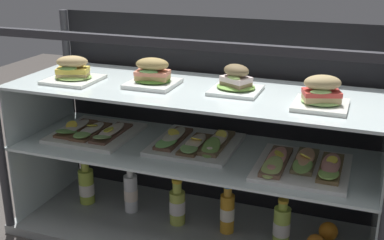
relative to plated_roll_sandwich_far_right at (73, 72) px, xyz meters
The scene contains 20 objects.
ground_plane 0.87m from the plated_roll_sandwich_far_right, ahead, with size 6.00×6.00×0.02m, color #48433F.
case_base_deck 0.84m from the plated_roll_sandwich_far_right, ahead, with size 1.54×0.56×0.04m, color #999D9B.
case_frame 0.58m from the plated_roll_sandwich_far_right, 23.75° to the left, with size 1.54×0.56×0.90m.
riser_lower_tier 0.70m from the plated_roll_sandwich_far_right, ahead, with size 1.46×0.49×0.35m.
shelf_lower_glass 0.59m from the plated_roll_sandwich_far_right, ahead, with size 1.48×0.50×0.01m, color silver.
riser_upper_tier 0.53m from the plated_roll_sandwich_far_right, ahead, with size 1.46×0.49×0.25m.
shelf_upper_glass 0.50m from the plated_roll_sandwich_far_right, ahead, with size 1.48×0.50×0.01m, color silver.
plated_roll_sandwich_far_right is the anchor object (origin of this frame).
plated_roll_sandwich_mid_left 0.34m from the plated_roll_sandwich_far_right, ahead, with size 0.19×0.19×0.11m.
plated_roll_sandwich_near_left_corner 0.68m from the plated_roll_sandwich_far_right, ahead, with size 0.18×0.18×0.11m.
plated_roll_sandwich_near_right_corner 1.00m from the plated_roll_sandwich_far_right, ahead, with size 0.18×0.18×0.11m.
open_sandwich_tray_near_left_corner 0.29m from the plated_roll_sandwich_far_right, 60.92° to the left, with size 0.34×0.35×0.06m.
open_sandwich_tray_right_of_center 0.58m from the plated_roll_sandwich_far_right, 11.03° to the left, with size 0.34×0.35×0.06m.
open_sandwich_tray_mid_left 0.99m from the plated_roll_sandwich_far_right, ahead, with size 0.34×0.35×0.07m.
juice_bottle_near_post 0.58m from the plated_roll_sandwich_far_right, 114.17° to the left, with size 0.07×0.07×0.22m.
juice_bottle_front_left_end 0.61m from the plated_roll_sandwich_far_right, 27.94° to the left, with size 0.06×0.06×0.22m.
juice_bottle_front_right_end 0.72m from the plated_roll_sandwich_far_right, ahead, with size 0.07×0.07×0.21m.
juice_bottle_front_middle 0.86m from the plated_roll_sandwich_far_right, ahead, with size 0.06×0.06×0.23m.
juice_bottle_front_second 1.06m from the plated_roll_sandwich_far_right, ahead, with size 0.07×0.07×0.19m.
orange_fruit_beside_bottles 1.24m from the plated_roll_sandwich_far_right, ahead, with size 0.08×0.08×0.08m, color orange.
Camera 1 is at (0.65, -1.74, 1.18)m, focal length 45.94 mm.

